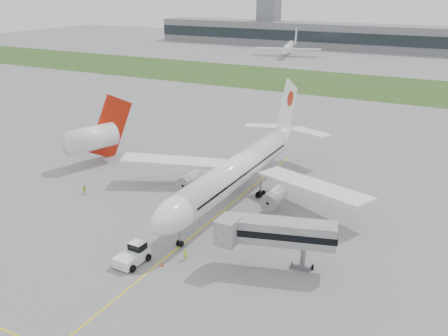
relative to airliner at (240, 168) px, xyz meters
The scene contains 14 objects.
ground 7.47m from the airliner, 90.00° to the right, with size 600.00×600.00×0.00m, color #939396.
apron_markings 11.38m from the airliner, 90.00° to the right, with size 70.00×70.00×0.04m, color yellow, non-canonical shape.
grass_strip 115.27m from the airliner, 90.00° to the left, with size 600.00×50.00×0.02m, color #2A481B.
terminal_building 225.01m from the airliner, 90.00° to the left, with size 320.00×22.30×14.00m.
control_tower 244.38m from the airliner, 111.62° to the left, with size 12.00×12.00×56.00m, color gray, non-canonical shape.
airliner is the anchor object (origin of this frame).
pushback_tug 27.15m from the airliner, 97.07° to the right, with size 3.59×5.14×2.57m.
jet_bridge 23.70m from the airliner, 53.40° to the right, with size 15.16×8.21×7.20m.
safety_cone_left 24.60m from the airliner, 106.00° to the right, with size 0.36×0.36×0.49m, color #FF3C0D.
safety_cone_right 26.21m from the airliner, 88.15° to the right, with size 0.42×0.42×0.57m, color #FF3C0D.
ground_crew_near 23.45m from the airliner, 83.15° to the right, with size 0.62×0.40×1.69m, color #CDFF2A.
ground_crew_far 28.59m from the airliner, 155.68° to the right, with size 0.82×0.64×1.69m, color #ABCD22.
neighbor_aircraft 35.35m from the airliner, behind, with size 8.13×18.15×14.66m.
distant_aircraft_left 188.69m from the airliner, 108.09° to the left, with size 34.53×30.47×13.20m, color white, non-canonical shape.
Camera 1 is at (35.51, -69.15, 36.14)m, focal length 40.00 mm.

